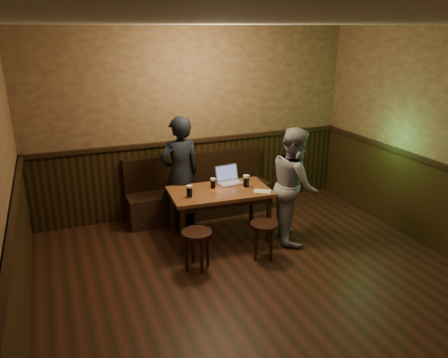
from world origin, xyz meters
name	(u,v)px	position (x,y,z in m)	size (l,w,h in m)	color
room	(285,198)	(0.00, 0.22, 1.20)	(5.04, 6.04, 2.84)	black
bench	(199,195)	(-0.04, 2.75, 0.31)	(2.20, 0.50, 0.95)	black
pub_table	(220,197)	(-0.04, 1.85, 0.62)	(1.37, 0.84, 0.72)	#592D19
stool_left	(197,239)	(-0.59, 1.21, 0.39)	(0.39, 0.39, 0.49)	black
stool_right	(264,230)	(0.28, 1.15, 0.38)	(0.44, 0.44, 0.47)	black
pint_left	(189,191)	(-0.49, 1.75, 0.79)	(0.10, 0.10, 0.16)	maroon
pint_mid	(213,183)	(-0.10, 1.95, 0.78)	(0.09, 0.09, 0.14)	maroon
pint_right	(246,181)	(0.33, 1.82, 0.80)	(0.11, 0.11, 0.17)	maroon
laptop	(229,178)	(0.18, 2.08, 0.77)	(0.36, 0.30, 0.24)	silver
menu	(262,191)	(0.47, 1.60, 0.71)	(0.22, 0.15, 0.00)	silver
person_suit	(180,174)	(-0.44, 2.35, 0.83)	(0.60, 0.40, 1.65)	black
person_grey	(294,185)	(0.89, 1.50, 0.78)	(0.76, 0.59, 1.56)	gray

